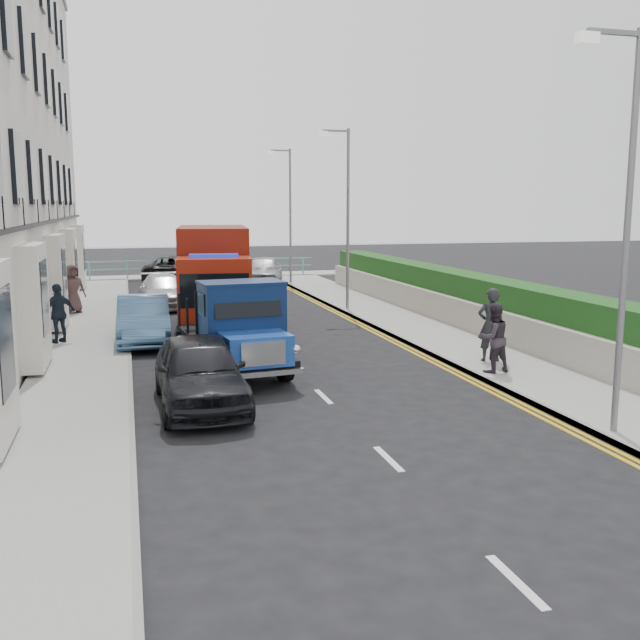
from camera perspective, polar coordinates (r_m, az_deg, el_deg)
The scene contains 21 objects.
ground at distance 13.75m, azimuth 2.52°, elevation -8.28°, with size 120.00×120.00×0.00m, color black.
pavement_west at distance 21.90m, azimuth -18.04°, elevation -1.98°, with size 2.40×38.00×0.12m, color gray.
pavement_east at distance 23.77m, azimuth 8.11°, elevation -0.77°, with size 2.60×38.00×0.12m, color gray.
promenade at distance 41.88m, azimuth -9.65°, elevation 3.45°, with size 30.00×2.50×0.12m, color gray.
sea_plane at distance 72.72m, azimuth -12.07°, elevation 5.69°, with size 120.00×120.00×0.00m, color #4F5E6D.
garden_east at distance 24.46m, azimuth 12.27°, elevation 1.38°, with size 1.45×28.00×1.75m.
seafront_railing at distance 41.04m, azimuth -9.55°, elevation 4.08°, with size 13.00×0.08×1.11m.
lamp_near at distance 13.31m, azimuth 23.02°, elevation 7.92°, with size 1.23×0.18×7.00m.
lamp_mid at distance 27.73m, azimuth 2.01°, elevation 8.89°, with size 1.23×0.18×7.00m.
lamp_far at distance 37.40m, azimuth -2.58°, elevation 8.95°, with size 1.23×0.18×7.00m.
bedford_lorry at distance 17.29m, azimuth -6.39°, elevation -1.08°, with size 2.42×5.04×2.31m.
red_lorry at distance 24.06m, azimuth -8.53°, elevation 3.55°, with size 2.89×6.70×3.41m.
parked_car_front at distance 14.92m, azimuth -9.59°, elevation -4.08°, with size 1.74×4.32×1.47m, color black.
parked_car_mid at distance 22.17m, azimuth -13.94°, elevation 0.03°, with size 1.50×4.30×1.42m, color teal.
parked_car_rear at distance 29.92m, azimuth -12.40°, elevation 2.27°, with size 1.81×4.46×1.29m, color silver.
seafront_car_left at distance 39.71m, azimuth -11.62°, elevation 4.05°, with size 2.39×5.18×1.44m, color black.
seafront_car_right at distance 37.54m, azimuth -4.51°, elevation 3.98°, with size 1.78×4.43×1.51m, color #A3A4A8.
pedestrian_east_near at distance 18.90m, azimuth 13.51°, elevation -0.37°, with size 0.70×0.46×1.91m, color #222328.
pedestrian_east_far at distance 17.68m, azimuth 13.70°, elevation -1.40°, with size 0.82×0.64×1.68m, color #312A34.
pedestrian_west_near at distance 22.25m, azimuth -20.16°, elevation 0.51°, with size 1.02×0.43×1.75m, color #19242E.
pedestrian_west_far at distance 28.29m, azimuth -19.15°, elevation 2.38°, with size 0.89×0.58×1.82m, color #433030.
Camera 1 is at (-4.01, -12.49, 4.11)m, focal length 40.00 mm.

